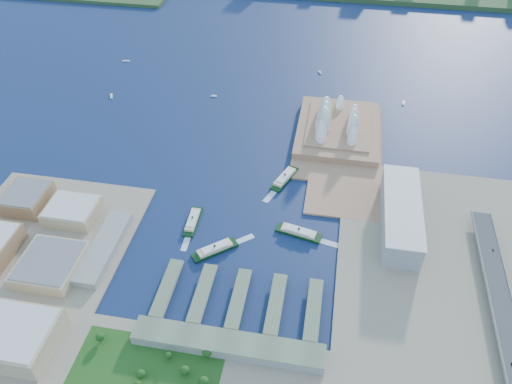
% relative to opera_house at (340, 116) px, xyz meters
% --- Properties ---
extents(ground, '(3000.00, 3000.00, 0.00)m').
position_rel_opera_house_xyz_m(ground, '(-105.00, -280.00, -32.00)').
color(ground, '#0F1F46').
rests_on(ground, ground).
extents(west_land, '(220.00, 390.00, 3.00)m').
position_rel_opera_house_xyz_m(west_land, '(-355.00, -385.00, -30.50)').
color(west_land, gray).
rests_on(west_land, ground).
extents(east_land, '(240.00, 500.00, 3.00)m').
position_rel_opera_house_xyz_m(east_land, '(135.00, -330.00, -30.50)').
color(east_land, gray).
rests_on(east_land, ground).
extents(peninsula, '(135.00, 220.00, 3.00)m').
position_rel_opera_house_xyz_m(peninsula, '(2.50, -20.00, -30.50)').
color(peninsula, '#9C7155').
rests_on(peninsula, ground).
extents(opera_house, '(134.00, 180.00, 58.00)m').
position_rel_opera_house_xyz_m(opera_house, '(0.00, 0.00, 0.00)').
color(opera_house, white).
rests_on(opera_house, peninsula).
extents(toaster_building, '(45.00, 155.00, 35.00)m').
position_rel_opera_house_xyz_m(toaster_building, '(90.00, -200.00, -11.50)').
color(toaster_building, gray).
rests_on(toaster_building, east_land).
extents(expressway, '(26.00, 340.00, 11.85)m').
position_rel_opera_house_xyz_m(expressway, '(195.00, -340.00, -23.07)').
color(expressway, gray).
rests_on(expressway, east_land).
extents(west_buildings, '(200.00, 280.00, 27.00)m').
position_rel_opera_house_xyz_m(west_buildings, '(-355.00, -350.00, -15.50)').
color(west_buildings, '#8D6746').
rests_on(west_buildings, west_land).
extents(ferry_wharves, '(184.00, 90.00, 9.30)m').
position_rel_opera_house_xyz_m(ferry_wharves, '(-91.00, -355.00, -27.35)').
color(ferry_wharves, '#5A694F').
rests_on(ferry_wharves, ground).
extents(terminal_building, '(200.00, 28.00, 12.00)m').
position_rel_opera_house_xyz_m(terminal_building, '(-90.00, -415.00, -23.00)').
color(terminal_building, gray).
rests_on(terminal_building, south_land).
extents(park, '(150.00, 110.00, 16.00)m').
position_rel_opera_house_xyz_m(park, '(-165.00, -470.00, -21.00)').
color(park, '#194714').
rests_on(park, south_land).
extents(ferry_a, '(15.63, 55.39, 10.40)m').
position_rel_opera_house_xyz_m(ferry_a, '(-176.49, -240.95, -26.80)').
color(ferry_a, black).
rests_on(ferry_a, ground).
extents(ferry_b, '(36.59, 61.93, 11.44)m').
position_rel_opera_house_xyz_m(ferry_b, '(-68.84, -132.69, -26.28)').
color(ferry_b, black).
rests_on(ferry_b, ground).
extents(ferry_c, '(55.29, 49.30, 11.20)m').
position_rel_opera_house_xyz_m(ferry_c, '(-135.81, -284.99, -26.40)').
color(ferry_c, black).
rests_on(ferry_c, ground).
extents(ferry_d, '(61.62, 27.65, 11.30)m').
position_rel_opera_house_xyz_m(ferry_d, '(-36.65, -237.46, -26.35)').
color(ferry_d, black).
rests_on(ferry_d, ground).
extents(boat_a, '(9.15, 15.36, 2.90)m').
position_rel_opera_house_xyz_m(boat_a, '(-408.33, 43.69, -30.55)').
color(boat_a, white).
rests_on(boat_a, ground).
extents(boat_b, '(10.20, 4.77, 2.65)m').
position_rel_opera_house_xyz_m(boat_b, '(-225.76, 76.47, -30.67)').
color(boat_b, white).
rests_on(boat_b, ground).
extents(boat_c, '(5.43, 13.36, 2.92)m').
position_rel_opera_house_xyz_m(boat_c, '(109.98, 112.72, -30.54)').
color(boat_c, white).
rests_on(boat_c, ground).
extents(boat_d, '(14.49, 5.10, 2.39)m').
position_rel_opera_house_xyz_m(boat_d, '(-432.29, 177.88, -30.80)').
color(boat_d, white).
rests_on(boat_d, ground).
extents(boat_e, '(7.87, 11.46, 2.70)m').
position_rel_opera_house_xyz_m(boat_e, '(-44.76, 198.74, -30.65)').
color(boat_e, white).
rests_on(boat_e, ground).
extents(car_b, '(1.31, 3.76, 1.24)m').
position_rel_opera_house_xyz_m(car_b, '(191.00, -390.98, -16.53)').
color(car_b, slate).
rests_on(car_b, expressway).
extents(car_c, '(1.80, 4.43, 1.28)m').
position_rel_opera_house_xyz_m(car_c, '(199.00, -236.38, -16.51)').
color(car_c, slate).
rests_on(car_c, expressway).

